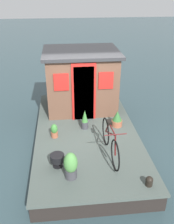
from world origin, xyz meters
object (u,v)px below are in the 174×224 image
object	(u,v)px
potted_plant_thyme	(85,120)
mooring_bollard	(149,181)
potted_plant_basil	(117,119)
charcoal_grill	(57,158)
bicycle	(110,141)
potted_plant_geranium	(54,131)
potted_plant_rosemary	(71,165)
houseboat_cabin	(81,80)

from	to	relation	value
potted_plant_thyme	mooring_bollard	distance (m)	2.72
potted_plant_basil	charcoal_grill	size ratio (longest dim) A/B	1.48
potted_plant_thyme	bicycle	bearing A→B (deg)	-159.89
charcoal_grill	mooring_bollard	bearing A→B (deg)	-113.35
potted_plant_thyme	potted_plant_geranium	size ratio (longest dim) A/B	1.46
potted_plant_basil	charcoal_grill	xyz separation A→B (m)	(-1.68, 1.76, -0.01)
potted_plant_basil	potted_plant_thyme	size ratio (longest dim) A/B	0.84
potted_plant_rosemary	potted_plant_geranium	xyz separation A→B (m)	(1.67, 0.37, -0.13)
potted_plant_thyme	houseboat_cabin	bearing A→B (deg)	-1.23
bicycle	charcoal_grill	size ratio (longest dim) A/B	5.31
potted_plant_basil	mooring_bollard	bearing A→B (deg)	-176.55
potted_plant_geranium	mooring_bollard	world-z (taller)	potted_plant_geranium
bicycle	potted_plant_thyme	distance (m)	1.42
houseboat_cabin	bicycle	xyz separation A→B (m)	(-2.79, -0.46, -0.58)
bicycle	potted_plant_basil	distance (m)	1.46
potted_plant_thyme	charcoal_grill	distance (m)	1.83
potted_plant_rosemary	mooring_bollard	distance (m)	1.69
mooring_bollard	houseboat_cabin	bearing A→B (deg)	15.46
bicycle	potted_plant_rosemary	bearing A→B (deg)	125.88
houseboat_cabin	potted_plant_geranium	bearing A→B (deg)	153.59
houseboat_cabin	potted_plant_basil	xyz separation A→B (m)	(-1.42, -0.93, -0.75)
houseboat_cabin	mooring_bollard	size ratio (longest dim) A/B	10.62
houseboat_cabin	potted_plant_basil	world-z (taller)	houseboat_cabin
houseboat_cabin	bicycle	distance (m)	2.88
charcoal_grill	potted_plant_rosemary	bearing A→B (deg)	-144.20
potted_plant_rosemary	bicycle	bearing A→B (deg)	-54.12
houseboat_cabin	potted_plant_thyme	size ratio (longest dim) A/B	4.06
potted_plant_rosemary	potted_plant_thyme	world-z (taller)	potted_plant_rosemary
houseboat_cabin	charcoal_grill	size ratio (longest dim) A/B	7.20
houseboat_cabin	mooring_bollard	distance (m)	4.16
potted_plant_geranium	mooring_bollard	xyz separation A→B (m)	(-2.09, -2.00, -0.08)
potted_plant_thyme	mooring_bollard	bearing A→B (deg)	-155.67
charcoal_grill	potted_plant_geranium	bearing A→B (deg)	3.69
potted_plant_geranium	houseboat_cabin	bearing A→B (deg)	-26.41
bicycle	charcoal_grill	bearing A→B (deg)	103.63
potted_plant_rosemary	mooring_bollard	bearing A→B (deg)	-104.53
mooring_bollard	potted_plant_rosemary	bearing A→B (deg)	75.47
potted_plant_geranium	charcoal_grill	size ratio (longest dim) A/B	1.21
potted_plant_basil	mooring_bollard	size ratio (longest dim) A/B	2.19
charcoal_grill	mooring_bollard	size ratio (longest dim) A/B	1.48
bicycle	potted_plant_thyme	xyz separation A→B (m)	(1.33, 0.49, -0.12)
bicycle	potted_plant_rosemary	world-z (taller)	bicycle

